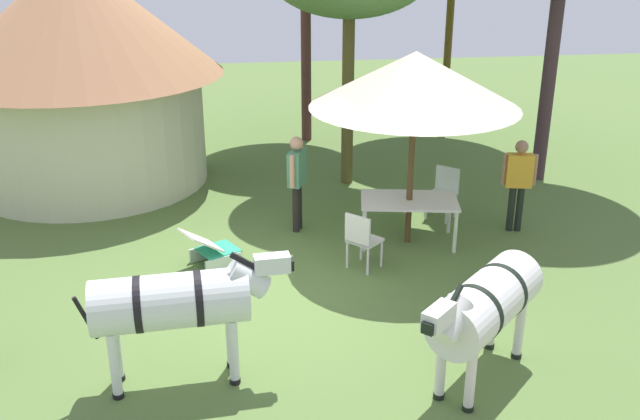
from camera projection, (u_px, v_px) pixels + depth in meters
The scene contains 11 objects.
ground_plane at pixel (266, 291), 10.26m from camera, with size 36.00×36.00×0.00m, color #557037.
thatched_hut at pixel (81, 62), 13.72m from camera, with size 5.42×5.42×4.41m.
shade_umbrella at pixel (415, 80), 10.86m from camera, with size 3.24×3.24×3.10m.
patio_dining_table at pixel (409, 204), 11.60m from camera, with size 1.68×1.17×0.74m.
patio_chair_west_end at pixel (362, 238), 10.71m from camera, with size 0.61×0.61×0.90m.
patio_chair_near_hut at pixel (444, 189), 12.65m from camera, with size 0.61×0.61×0.90m.
guest_beside_umbrella at pixel (519, 177), 11.93m from camera, with size 0.56×0.28×1.59m.
guest_behind_table at pixel (297, 175), 11.94m from camera, with size 0.37×0.55×1.64m.
striped_lounge_chair at pixel (212, 250), 10.94m from camera, with size 0.96×0.85×0.63m.
zebra_nearest_camera at pixel (176, 302), 7.87m from camera, with size 2.39×0.75×1.56m.
zebra_by_umbrella at pixel (484, 306), 7.93m from camera, with size 1.83×1.83×1.49m.
Camera 1 is at (-0.43, -9.12, 4.89)m, focal length 40.42 mm.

